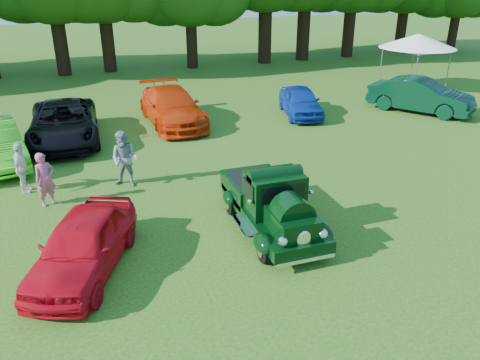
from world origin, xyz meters
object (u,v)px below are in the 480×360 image
object	(u,v)px
back_car_blue	(300,101)
back_car_green	(421,96)
hero_pickup	(271,204)
spectator_pink	(45,179)
canopy_tent	(418,41)
red_convertible	(83,244)
back_car_orange	(172,107)
back_car_black	(64,122)
spectator_grey	(125,159)
spectator_white	(21,168)

from	to	relation	value
back_car_blue	back_car_green	world-z (taller)	back_car_green
hero_pickup	spectator_pink	bearing A→B (deg)	148.97
spectator_pink	canopy_tent	size ratio (longest dim) A/B	0.33
red_convertible	back_car_orange	distance (m)	11.35
hero_pickup	back_car_green	world-z (taller)	hero_pickup
spectator_pink	red_convertible	bearing A→B (deg)	-104.31
red_convertible	back_car_black	size ratio (longest dim) A/B	0.70
spectator_grey	spectator_pink	bearing A→B (deg)	-135.90
spectator_pink	spectator_grey	distance (m)	2.41
back_car_black	back_car_green	bearing A→B (deg)	-2.48
red_convertible	back_car_green	distance (m)	18.07
spectator_grey	back_car_blue	bearing A→B (deg)	61.82
back_car_orange	spectator_white	distance (m)	8.04
canopy_tent	back_car_blue	bearing A→B (deg)	-162.48
back_car_orange	spectator_white	world-z (taller)	spectator_white
hero_pickup	back_car_blue	size ratio (longest dim) A/B	1.08
red_convertible	back_car_black	xyz separation A→B (m)	(-0.42, 9.61, 0.11)
hero_pickup	spectator_pink	xyz separation A→B (m)	(-5.62, 3.38, 0.08)
spectator_white	back_car_green	bearing A→B (deg)	-69.77
red_convertible	back_car_green	bearing A→B (deg)	51.71
red_convertible	back_car_blue	distance (m)	14.22
red_convertible	back_car_black	distance (m)	9.62
spectator_grey	canopy_tent	size ratio (longest dim) A/B	0.37
canopy_tent	back_car_orange	bearing A→B (deg)	-171.95
hero_pickup	back_car_blue	bearing A→B (deg)	60.37
back_car_black	spectator_grey	world-z (taller)	spectator_grey
spectator_pink	spectator_grey	size ratio (longest dim) A/B	0.89
red_convertible	back_car_black	world-z (taller)	back_car_black
red_convertible	canopy_tent	world-z (taller)	canopy_tent
back_car_blue	back_car_black	bearing A→B (deg)	-165.19
back_car_black	back_car_blue	size ratio (longest dim) A/B	1.42
hero_pickup	back_car_blue	xyz separation A→B (m)	(5.43, 9.55, -0.05)
back_car_green	spectator_pink	world-z (taller)	back_car_green
canopy_tent	hero_pickup	bearing A→B (deg)	-138.53
back_car_green	spectator_white	distance (m)	17.89
red_convertible	canopy_tent	xyz separation A→B (m)	(18.51, 12.60, 2.06)
back_car_green	back_car_blue	bearing A→B (deg)	132.11
spectator_white	back_car_orange	bearing A→B (deg)	-37.29
hero_pickup	spectator_grey	distance (m)	5.18
hero_pickup	spectator_pink	distance (m)	6.56
red_convertible	back_car_blue	world-z (taller)	back_car_blue
back_car_orange	spectator_grey	distance (m)	6.73
back_car_black	spectator_grey	distance (m)	5.52
spectator_white	canopy_tent	distance (m)	21.62
red_convertible	spectator_pink	world-z (taller)	spectator_pink
hero_pickup	red_convertible	bearing A→B (deg)	-175.03
back_car_black	spectator_white	distance (m)	4.81
back_car_green	spectator_pink	xyz separation A→B (m)	(-16.80, -4.81, -0.00)
hero_pickup	spectator_pink	world-z (taller)	hero_pickup
back_car_orange	canopy_tent	distance (m)	14.65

